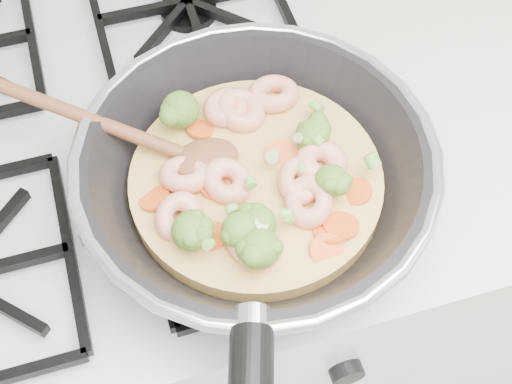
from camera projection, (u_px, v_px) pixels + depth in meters
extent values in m
cube|color=silver|center=(143.00, 301.00, 1.17)|extent=(0.60, 0.60, 0.90)
cube|color=black|center=(86.00, 126.00, 0.78)|extent=(0.56, 0.56, 0.02)
torus|color=silver|center=(256.00, 158.00, 0.66)|extent=(0.35, 0.35, 0.01)
cylinder|color=#E5BC63|center=(256.00, 182.00, 0.70)|extent=(0.25, 0.25, 0.02)
ellipsoid|color=brown|center=(206.00, 159.00, 0.69)|extent=(0.08, 0.07, 0.02)
cylinder|color=brown|center=(68.00, 111.00, 0.69)|extent=(0.22, 0.15, 0.07)
torus|color=#F3AB90|center=(300.00, 181.00, 0.67)|extent=(0.07, 0.07, 0.03)
torus|color=#F3AB90|center=(227.00, 107.00, 0.72)|extent=(0.06, 0.06, 0.03)
torus|color=#F3AB90|center=(309.00, 202.00, 0.66)|extent=(0.07, 0.07, 0.03)
torus|color=#F3AB90|center=(227.00, 181.00, 0.67)|extent=(0.07, 0.07, 0.02)
torus|color=#F3AB90|center=(254.00, 243.00, 0.64)|extent=(0.08, 0.07, 0.03)
torus|color=#F3AB90|center=(321.00, 163.00, 0.68)|extent=(0.07, 0.07, 0.03)
torus|color=#F3AB90|center=(240.00, 110.00, 0.72)|extent=(0.08, 0.08, 0.03)
torus|color=#F3AB90|center=(179.00, 216.00, 0.65)|extent=(0.07, 0.07, 0.03)
torus|color=#F3AB90|center=(273.00, 94.00, 0.73)|extent=(0.07, 0.07, 0.02)
torus|color=#F3AB90|center=(185.00, 175.00, 0.68)|extent=(0.07, 0.07, 0.03)
ellipsoid|color=#609330|center=(192.00, 228.00, 0.63)|extent=(0.04, 0.04, 0.03)
ellipsoid|color=#609330|center=(180.00, 110.00, 0.70)|extent=(0.05, 0.05, 0.04)
ellipsoid|color=#609330|center=(312.00, 135.00, 0.69)|extent=(0.04, 0.04, 0.03)
ellipsoid|color=#609330|center=(259.00, 248.00, 0.62)|extent=(0.05, 0.05, 0.04)
ellipsoid|color=#609330|center=(258.00, 224.00, 0.63)|extent=(0.04, 0.04, 0.03)
ellipsoid|color=#609330|center=(241.00, 231.00, 0.63)|extent=(0.05, 0.05, 0.03)
ellipsoid|color=#609330|center=(331.00, 181.00, 0.66)|extent=(0.04, 0.04, 0.03)
ellipsoid|color=#609330|center=(191.00, 232.00, 0.63)|extent=(0.05, 0.05, 0.04)
cylinder|color=orange|center=(213.00, 236.00, 0.65)|extent=(0.03, 0.03, 0.01)
cylinder|color=orange|center=(356.00, 191.00, 0.68)|extent=(0.03, 0.03, 0.01)
cylinder|color=orange|center=(167.00, 202.00, 0.67)|extent=(0.03, 0.03, 0.01)
cylinder|color=orange|center=(214.00, 187.00, 0.68)|extent=(0.03, 0.03, 0.01)
cylinder|color=orange|center=(281.00, 156.00, 0.70)|extent=(0.03, 0.03, 0.02)
cylinder|color=orange|center=(331.00, 231.00, 0.65)|extent=(0.04, 0.04, 0.00)
cylinder|color=orange|center=(154.00, 199.00, 0.67)|extent=(0.03, 0.03, 0.01)
cylinder|color=orange|center=(341.00, 225.00, 0.66)|extent=(0.03, 0.03, 0.01)
cylinder|color=orange|center=(251.00, 99.00, 0.74)|extent=(0.04, 0.04, 0.01)
cylinder|color=orange|center=(327.00, 250.00, 0.64)|extent=(0.04, 0.04, 0.01)
cylinder|color=orange|center=(195.00, 180.00, 0.68)|extent=(0.03, 0.03, 0.01)
cylinder|color=orange|center=(200.00, 129.00, 0.72)|extent=(0.03, 0.03, 0.01)
cylinder|color=#77BD4B|center=(176.00, 114.00, 0.71)|extent=(0.01, 0.01, 0.01)
cylinder|color=#77BD4B|center=(286.00, 214.00, 0.64)|extent=(0.01, 0.01, 0.01)
cylinder|color=#ABC98D|center=(304.00, 126.00, 0.69)|extent=(0.01, 0.01, 0.01)
cylinder|color=#77BD4B|center=(303.00, 168.00, 0.67)|extent=(0.01, 0.01, 0.01)
cylinder|color=#ABC98D|center=(260.00, 225.00, 0.62)|extent=(0.01, 0.01, 0.01)
cylinder|color=#ABC98D|center=(316.00, 125.00, 0.69)|extent=(0.01, 0.01, 0.01)
cylinder|color=#77BD4B|center=(289.00, 217.00, 0.64)|extent=(0.01, 0.01, 0.01)
cylinder|color=#ABC98D|center=(273.00, 156.00, 0.67)|extent=(0.01, 0.01, 0.01)
cylinder|color=#77BD4B|center=(232.00, 211.00, 0.64)|extent=(0.01, 0.01, 0.01)
cylinder|color=#77BD4B|center=(250.00, 183.00, 0.65)|extent=(0.01, 0.01, 0.01)
cylinder|color=#77BD4B|center=(317.00, 107.00, 0.71)|extent=(0.01, 0.01, 0.01)
cylinder|color=#77BD4B|center=(372.00, 161.00, 0.67)|extent=(0.01, 0.01, 0.01)
cylinder|color=#77BD4B|center=(209.00, 244.00, 0.62)|extent=(0.01, 0.01, 0.01)
cylinder|color=#ABC98D|center=(300.00, 138.00, 0.68)|extent=(0.01, 0.01, 0.01)
cylinder|color=#77BD4B|center=(318.00, 139.00, 0.68)|extent=(0.01, 0.01, 0.01)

